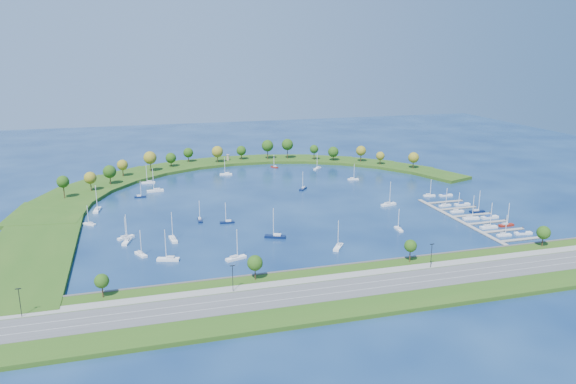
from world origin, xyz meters
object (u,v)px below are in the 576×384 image
object	(u,v)px
docked_boat_6	(457,211)
moored_boat_9	(90,223)
docked_boat_10	(429,195)
moored_boat_7	(227,222)
harbor_tower	(228,157)
moored_boat_4	(236,257)
moored_boat_2	(274,166)
moored_boat_20	(318,168)
docked_boat_1	(523,233)
moored_boat_5	(338,246)
moored_boat_21	(275,236)
docked_boat_4	(471,218)
moored_boat_0	(173,239)
moored_boat_8	(353,179)
moored_boat_3	(141,254)
moored_boat_19	(126,237)
dock_system	(471,219)
docked_boat_9	(462,204)
moored_boat_6	(226,174)
moored_boat_16	(155,190)
docked_boat_7	(477,211)
docked_boat_3	(506,224)
moored_boat_1	(97,209)
docked_boat_5	(489,217)
docked_boat_0	(504,234)
moored_boat_11	(140,196)
moored_boat_15	(127,241)
moored_boat_18	(148,182)
docked_boat_2	(489,226)
moored_boat_13	(388,204)
moored_boat_10	(200,219)
docked_boat_11	(446,195)
moored_boat_14	(399,228)

from	to	relation	value
docked_boat_6	moored_boat_9	bearing A→B (deg)	170.08
docked_boat_10	moored_boat_7	bearing A→B (deg)	-164.10
harbor_tower	moored_boat_4	bearing A→B (deg)	-98.99
moored_boat_2	moored_boat_20	bearing A→B (deg)	-146.38
docked_boat_1	moored_boat_5	bearing A→B (deg)	-176.81
moored_boat_21	docked_boat_4	bearing A→B (deg)	-156.94
moored_boat_0	moored_boat_9	bearing A→B (deg)	40.98
moored_boat_4	moored_boat_8	bearing A→B (deg)	29.98
moored_boat_3	moored_boat_19	world-z (taller)	moored_boat_3
dock_system	moored_boat_21	xyz separation A→B (m)	(-104.94, 1.43, 0.64)
moored_boat_0	docked_boat_9	size ratio (longest dim) A/B	1.49
moored_boat_6	moored_boat_7	distance (m)	108.77
moored_boat_2	moored_boat_4	distance (m)	181.87
moored_boat_7	moored_boat_16	xyz separation A→B (m)	(-32.07, 74.07, 0.12)
moored_boat_7	docked_boat_7	world-z (taller)	docked_boat_7
moored_boat_0	docked_boat_3	bearing A→B (deg)	-105.32
moored_boat_1	moored_boat_21	xyz separation A→B (m)	(82.80, -68.50, 0.00)
moored_boat_5	docked_boat_1	world-z (taller)	moored_boat_5
docked_boat_5	moored_boat_19	bearing A→B (deg)	172.42
docked_boat_0	docked_boat_1	xyz separation A→B (m)	(10.44, -0.31, -0.23)
moored_boat_2	docked_boat_3	size ratio (longest dim) A/B	0.79
moored_boat_11	docked_boat_4	xyz separation A→B (m)	(164.69, -91.46, 0.07)
moored_boat_2	moored_boat_6	size ratio (longest dim) A/B	0.75
dock_system	moored_boat_15	xyz separation A→B (m)	(-172.18, 13.67, 0.58)
moored_boat_1	moored_boat_15	size ratio (longest dim) A/B	1.13
moored_boat_11	moored_boat_18	distance (m)	34.83
moored_boat_19	moored_boat_20	size ratio (longest dim) A/B	0.97
docked_boat_10	moored_boat_4	bearing A→B (deg)	-144.80
moored_boat_6	docked_boat_2	world-z (taller)	docked_boat_2
moored_boat_1	moored_boat_9	size ratio (longest dim) A/B	1.42
docked_boat_10	moored_boat_13	bearing A→B (deg)	-153.19
moored_boat_8	docked_boat_4	bearing A→B (deg)	-68.52
moored_boat_20	docked_boat_6	bearing A→B (deg)	64.93
docked_boat_7	harbor_tower	bearing A→B (deg)	127.77
docked_boat_1	moored_boat_20	bearing A→B (deg)	113.62
harbor_tower	moored_boat_16	distance (m)	94.06
moored_boat_1	moored_boat_5	distance (m)	139.02
moored_boat_13	moored_boat_10	bearing A→B (deg)	164.14
moored_boat_9	docked_boat_7	xyz separation A→B (m)	(200.97, -34.98, 0.05)
moored_boat_4	moored_boat_19	world-z (taller)	moored_boat_4
moored_boat_10	docked_boat_11	bearing A→B (deg)	95.16
moored_boat_7	moored_boat_9	bearing A→B (deg)	-9.32
moored_boat_6	moored_boat_9	xyz separation A→B (m)	(-85.08, -91.12, -0.07)
harbor_tower	moored_boat_14	world-z (taller)	moored_boat_14
moored_boat_4	docked_boat_9	world-z (taller)	moored_boat_4
moored_boat_0	moored_boat_1	distance (m)	69.44
dock_system	moored_boat_13	world-z (taller)	moored_boat_13
docked_boat_4	moored_boat_14	bearing A→B (deg)	-165.70
moored_boat_16	moored_boat_19	bearing A→B (deg)	71.34
moored_boat_0	moored_boat_1	xyz separation A→B (m)	(-36.20, 59.26, 0.03)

